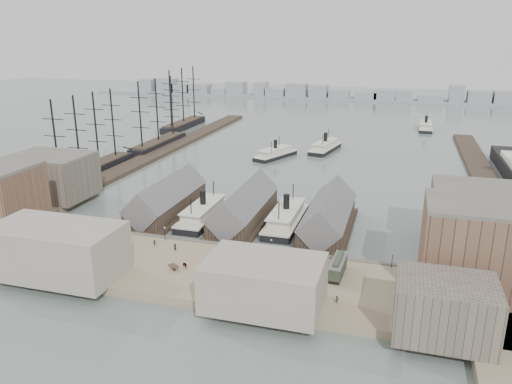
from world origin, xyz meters
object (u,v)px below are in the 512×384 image
(horse_cart_center, at_px, (181,265))
(horse_cart_right, at_px, (283,272))
(tram, at_px, (338,267))
(horse_cart_left, at_px, (39,241))
(ferry_docked_west, at_px, (203,213))

(horse_cart_center, relative_size, horse_cart_right, 0.97)
(tram, height_order, horse_cart_left, tram)
(horse_cart_center, bearing_deg, tram, -44.54)
(tram, relative_size, horse_cart_left, 2.34)
(ferry_docked_west, distance_m, horse_cart_left, 48.02)
(tram, distance_m, horse_cart_center, 37.28)
(ferry_docked_west, relative_size, horse_cart_left, 6.06)
(ferry_docked_west, xyz_separation_m, tram, (46.02, -29.93, 1.60))
(ferry_docked_west, xyz_separation_m, horse_cart_center, (9.48, -37.21, 0.45))
(horse_cart_center, height_order, horse_cart_right, horse_cart_right)
(ferry_docked_west, relative_size, horse_cart_right, 5.86)
(tram, relative_size, horse_cart_center, 2.33)
(horse_cart_center, bearing_deg, horse_cart_right, -47.80)
(horse_cart_center, bearing_deg, ferry_docked_west, 48.47)
(horse_cart_left, bearing_deg, tram, -81.15)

